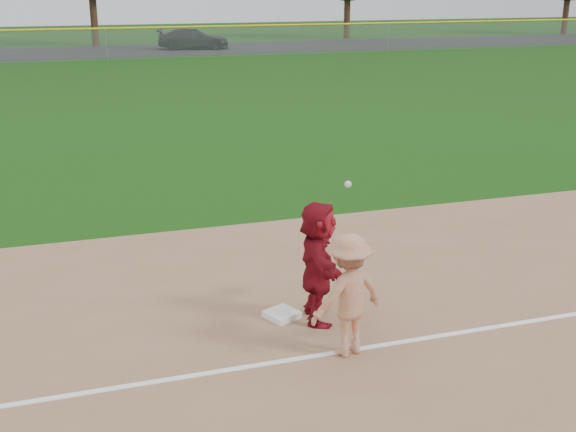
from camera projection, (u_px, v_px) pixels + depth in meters
name	position (u px, v px, depth m)	size (l,w,h in m)	color
ground	(319.00, 329.00, 10.74)	(160.00, 160.00, 0.00)	#14410C
foul_line	(339.00, 352.00, 10.01)	(60.00, 0.10, 0.01)	white
parking_asphalt	(101.00, 52.00, 52.37)	(120.00, 10.00, 0.01)	black
first_base	(282.00, 314.00, 11.04)	(0.44, 0.44, 0.10)	white
base_runner	(318.00, 262.00, 10.70)	(1.74, 0.56, 1.88)	maroon
car_right	(193.00, 39.00, 54.12)	(2.16, 5.31, 1.54)	black
first_base_play	(348.00, 295.00, 9.75)	(1.25, 0.92, 2.37)	#A6A6A8
outfield_fence	(105.00, 29.00, 46.33)	(110.00, 0.12, 110.00)	#999EA0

